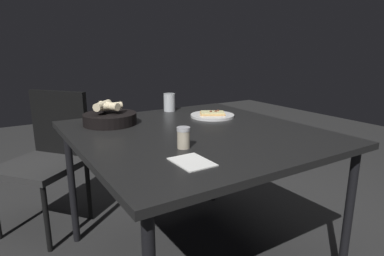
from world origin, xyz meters
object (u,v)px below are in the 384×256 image
pepper_shaker (183,139)px  bread_basket (110,117)px  pizza_plate (212,115)px  beer_glass (169,103)px  chair_near (49,151)px  dining_table (195,141)px

pepper_shaker → bread_basket: bearing=-168.0°
pizza_plate → beer_glass: size_ratio=2.27×
pizza_plate → chair_near: bearing=-126.1°
bread_basket → chair_near: size_ratio=0.32×
pepper_shaker → pizza_plate: bearing=133.5°
dining_table → beer_glass: 0.54m
pepper_shaker → chair_near: bearing=-160.1°
chair_near → pepper_shaker: bearing=19.9°
beer_glass → chair_near: chair_near is taller
pizza_plate → bread_basket: bread_basket is taller
dining_table → chair_near: size_ratio=1.38×
pepper_shaker → dining_table: bearing=137.4°
chair_near → dining_table: bearing=34.4°
dining_table → bread_basket: 0.48m
pizza_plate → bread_basket: 0.59m
pizza_plate → chair_near: chair_near is taller
beer_glass → chair_near: (-0.31, -0.70, -0.29)m
dining_table → pepper_shaker: (0.21, -0.19, 0.09)m
pizza_plate → chair_near: 1.06m
pizza_plate → beer_glass: beer_glass is taller
dining_table → beer_glass: beer_glass is taller
beer_glass → chair_near: 0.82m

